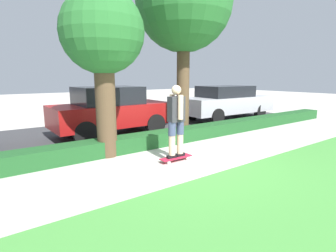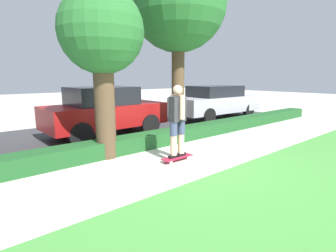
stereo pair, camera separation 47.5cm
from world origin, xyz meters
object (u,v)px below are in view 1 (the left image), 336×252
Objects in this scene: skateboard at (176,158)px; tree_mid at (184,4)px; parked_car_middle at (111,110)px; skater_person at (176,120)px; tree_near at (103,37)px; parked_car_rear at (227,102)px.

tree_mid reaches higher than skateboard.
skateboard is 4.88m from tree_mid.
parked_car_middle is at bearing 90.71° from skateboard.
skater_person is 0.42× the size of tree_near.
parked_car_rear is at bearing -1.28° from parked_car_middle.
skater_person is 0.36× the size of parked_car_rear.
skateboard is 0.14× the size of tree_mid.
tree_near is at bearing 130.38° from skateboard.
tree_near is 3.26m from tree_mid.
tree_mid is 4.11m from parked_car_middle.
skateboard is at bearing -90.59° from parked_car_middle.
parked_car_rear is at bearing 17.85° from tree_near.
skater_person is at bearing 180.00° from skateboard.
parked_car_middle is at bearing 63.53° from tree_near.
parked_car_middle is (-0.04, 3.57, 0.78)m from skateboard.
tree_mid reaches higher than tree_near.
skateboard is at bearing -146.69° from parked_car_rear.
tree_mid is at bearing 47.63° from skater_person.
tree_near reaches higher than skater_person.
skateboard is 0.21× the size of parked_car_middle.
tree_near is (-1.15, 1.35, 1.88)m from skater_person.
tree_mid is 1.43× the size of parked_car_middle.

